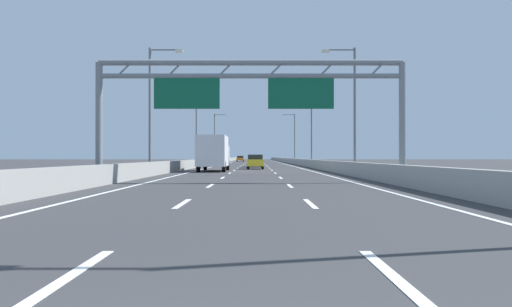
{
  "coord_description": "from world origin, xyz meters",
  "views": [
    {
      "loc": [
        0.27,
        -2.46,
        1.34
      ],
      "look_at": [
        0.5,
        89.19,
        1.82
      ],
      "focal_mm": 37.33,
      "sensor_mm": 36.0,
      "label": 1
    }
  ],
  "objects_px": {
    "streetlamp_right_mid": "(350,102)",
    "white_car": "(254,159)",
    "box_truck": "(212,152)",
    "streetlamp_left_distant": "(214,135)",
    "streetlamp_right_distant": "(292,135)",
    "orange_car": "(239,159)",
    "sign_gantry": "(248,89)",
    "streetlamp_right_far": "(308,126)",
    "streetlamp_left_mid": "(152,102)",
    "black_car": "(253,161)",
    "yellow_car": "(254,162)",
    "streetlamp_left_far": "(197,126)"
  },
  "relations": [
    {
      "from": "streetlamp_right_mid",
      "to": "yellow_car",
      "type": "distance_m",
      "value": 18.13
    },
    {
      "from": "black_car",
      "to": "streetlamp_right_mid",
      "type": "bearing_deg",
      "value": -74.34
    },
    {
      "from": "streetlamp_right_mid",
      "to": "streetlamp_right_distant",
      "type": "distance_m",
      "value": 62.18
    },
    {
      "from": "streetlamp_left_mid",
      "to": "streetlamp_left_far",
      "type": "bearing_deg",
      "value": 90.0
    },
    {
      "from": "streetlamp_right_mid",
      "to": "streetlamp_right_distant",
      "type": "height_order",
      "value": "same"
    },
    {
      "from": "streetlamp_left_mid",
      "to": "white_car",
      "type": "relative_size",
      "value": 2.31
    },
    {
      "from": "streetlamp_left_distant",
      "to": "streetlamp_right_far",
      "type": "bearing_deg",
      "value": -64.35
    },
    {
      "from": "streetlamp_left_far",
      "to": "yellow_car",
      "type": "height_order",
      "value": "streetlamp_left_far"
    },
    {
      "from": "streetlamp_right_far",
      "to": "streetlamp_left_distant",
      "type": "height_order",
      "value": "same"
    },
    {
      "from": "streetlamp_right_far",
      "to": "sign_gantry",
      "type": "bearing_deg",
      "value": -99.84
    },
    {
      "from": "black_car",
      "to": "streetlamp_right_far",
      "type": "bearing_deg",
      "value": 32.96
    },
    {
      "from": "streetlamp_left_mid",
      "to": "streetlamp_left_far",
      "type": "height_order",
      "value": "same"
    },
    {
      "from": "streetlamp_right_mid",
      "to": "box_truck",
      "type": "xyz_separation_m",
      "value": [
        -10.99,
        7.53,
        -3.71
      ]
    },
    {
      "from": "streetlamp_left_far",
      "to": "streetlamp_right_far",
      "type": "height_order",
      "value": "same"
    },
    {
      "from": "orange_car",
      "to": "white_car",
      "type": "height_order",
      "value": "white_car"
    },
    {
      "from": "sign_gantry",
      "to": "box_truck",
      "type": "height_order",
      "value": "sign_gantry"
    },
    {
      "from": "streetlamp_left_mid",
      "to": "orange_car",
      "type": "distance_m",
      "value": 95.11
    },
    {
      "from": "box_truck",
      "to": "streetlamp_right_distant",
      "type": "bearing_deg",
      "value": 78.63
    },
    {
      "from": "streetlamp_left_far",
      "to": "streetlamp_left_mid",
      "type": "bearing_deg",
      "value": -90.0
    },
    {
      "from": "orange_car",
      "to": "streetlamp_left_distant",
      "type": "bearing_deg",
      "value": -96.53
    },
    {
      "from": "streetlamp_right_far",
      "to": "streetlamp_left_distant",
      "type": "distance_m",
      "value": 34.49
    },
    {
      "from": "streetlamp_right_mid",
      "to": "box_truck",
      "type": "height_order",
      "value": "streetlamp_right_mid"
    },
    {
      "from": "streetlamp_left_distant",
      "to": "yellow_car",
      "type": "distance_m",
      "value": 47.08
    },
    {
      "from": "streetlamp_right_distant",
      "to": "black_car",
      "type": "bearing_deg",
      "value": -101.62
    },
    {
      "from": "streetlamp_right_mid",
      "to": "orange_car",
      "type": "bearing_deg",
      "value": 96.72
    },
    {
      "from": "sign_gantry",
      "to": "streetlamp_right_distant",
      "type": "height_order",
      "value": "streetlamp_right_distant"
    },
    {
      "from": "yellow_car",
      "to": "streetlamp_right_distant",
      "type": "bearing_deg",
      "value": 81.07
    },
    {
      "from": "white_car",
      "to": "streetlamp_right_far",
      "type": "bearing_deg",
      "value": -84.0
    },
    {
      "from": "streetlamp_right_far",
      "to": "streetlamp_left_mid",
      "type": "bearing_deg",
      "value": -115.65
    },
    {
      "from": "orange_car",
      "to": "yellow_car",
      "type": "xyz_separation_m",
      "value": [
        3.92,
        -78.96,
        0.03
      ]
    },
    {
      "from": "orange_car",
      "to": "black_car",
      "type": "xyz_separation_m",
      "value": [
        3.81,
        -68.61,
        -0.02
      ]
    },
    {
      "from": "box_truck",
      "to": "streetlamp_left_distant",
      "type": "bearing_deg",
      "value": 94.12
    },
    {
      "from": "streetlamp_right_mid",
      "to": "yellow_car",
      "type": "relative_size",
      "value": 2.28
    },
    {
      "from": "streetlamp_left_mid",
      "to": "box_truck",
      "type": "xyz_separation_m",
      "value": [
        3.94,
        7.53,
        -3.71
      ]
    },
    {
      "from": "streetlamp_right_mid",
      "to": "streetlamp_right_distant",
      "type": "relative_size",
      "value": 1.0
    },
    {
      "from": "white_car",
      "to": "streetlamp_left_mid",
      "type": "bearing_deg",
      "value": -94.29
    },
    {
      "from": "streetlamp_right_distant",
      "to": "white_car",
      "type": "xyz_separation_m",
      "value": [
        -7.35,
        38.81,
        -4.65
      ]
    },
    {
      "from": "black_car",
      "to": "orange_car",
      "type": "bearing_deg",
      "value": 93.18
    },
    {
      "from": "streetlamp_right_mid",
      "to": "white_car",
      "type": "bearing_deg",
      "value": 94.16
    },
    {
      "from": "white_car",
      "to": "streetlamp_right_distant",
      "type": "bearing_deg",
      "value": -79.28
    },
    {
      "from": "sign_gantry",
      "to": "orange_car",
      "type": "height_order",
      "value": "sign_gantry"
    },
    {
      "from": "streetlamp_right_mid",
      "to": "white_car",
      "type": "relative_size",
      "value": 2.31
    },
    {
      "from": "streetlamp_left_far",
      "to": "orange_car",
      "type": "xyz_separation_m",
      "value": [
        3.74,
        63.83,
        -4.66
      ]
    },
    {
      "from": "streetlamp_left_far",
      "to": "yellow_car",
      "type": "xyz_separation_m",
      "value": [
        7.67,
        -15.13,
        -4.63
      ]
    },
    {
      "from": "white_car",
      "to": "box_truck",
      "type": "bearing_deg",
      "value": -92.23
    },
    {
      "from": "streetlamp_left_distant",
      "to": "streetlamp_right_distant",
      "type": "relative_size",
      "value": 1.0
    },
    {
      "from": "streetlamp_right_far",
      "to": "box_truck",
      "type": "bearing_deg",
      "value": -115.01
    },
    {
      "from": "streetlamp_right_distant",
      "to": "orange_car",
      "type": "xyz_separation_m",
      "value": [
        -11.19,
        32.74,
        -4.66
      ]
    },
    {
      "from": "streetlamp_left_far",
      "to": "box_truck",
      "type": "relative_size",
      "value": 1.13
    },
    {
      "from": "streetlamp_left_mid",
      "to": "black_car",
      "type": "height_order",
      "value": "streetlamp_left_mid"
    }
  ]
}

